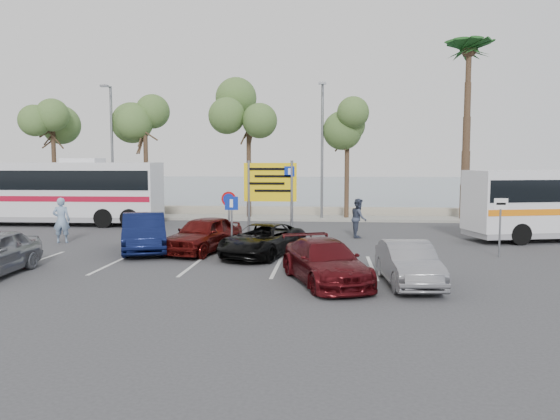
# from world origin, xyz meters

# --- Properties ---
(ground) EXTENTS (120.00, 120.00, 0.00)m
(ground) POSITION_xyz_m (0.00, 0.00, 0.00)
(ground) COLOR #363639
(ground) RESTS_ON ground
(kerb_strip) EXTENTS (44.00, 2.40, 0.15)m
(kerb_strip) POSITION_xyz_m (0.00, 14.00, 0.07)
(kerb_strip) COLOR gray
(kerb_strip) RESTS_ON ground
(seawall) EXTENTS (48.00, 0.80, 0.60)m
(seawall) POSITION_xyz_m (0.00, 16.00, 0.30)
(seawall) COLOR #9F937F
(seawall) RESTS_ON ground
(sea) EXTENTS (140.00, 140.00, 0.00)m
(sea) POSITION_xyz_m (0.00, 60.00, 0.01)
(sea) COLOR #42586A
(sea) RESTS_ON ground
(tree_far_left) EXTENTS (3.20, 3.20, 7.60)m
(tree_far_left) POSITION_xyz_m (-14.00, 14.00, 6.33)
(tree_far_left) COLOR #382619
(tree_far_left) RESTS_ON kerb_strip
(tree_left) EXTENTS (3.20, 3.20, 7.20)m
(tree_left) POSITION_xyz_m (-8.00, 14.00, 6.00)
(tree_left) COLOR #382619
(tree_left) RESTS_ON kerb_strip
(tree_mid) EXTENTS (3.20, 3.20, 8.00)m
(tree_mid) POSITION_xyz_m (-1.50, 14.00, 6.65)
(tree_mid) COLOR #382619
(tree_mid) RESTS_ON kerb_strip
(tree_right) EXTENTS (3.20, 3.20, 7.40)m
(tree_right) POSITION_xyz_m (4.50, 14.00, 6.17)
(tree_right) COLOR #382619
(tree_right) RESTS_ON kerb_strip
(palm_tree) EXTENTS (4.80, 4.80, 11.20)m
(palm_tree) POSITION_xyz_m (11.50, 14.00, 9.87)
(palm_tree) COLOR #382619
(palm_tree) RESTS_ON kerb_strip
(street_lamp_left) EXTENTS (0.45, 1.15, 8.01)m
(street_lamp_left) POSITION_xyz_m (-10.00, 13.52, 4.60)
(street_lamp_left) COLOR slate
(street_lamp_left) RESTS_ON kerb_strip
(street_lamp_right) EXTENTS (0.45, 1.15, 8.01)m
(street_lamp_right) POSITION_xyz_m (3.00, 13.52, 4.60)
(street_lamp_right) COLOR slate
(street_lamp_right) RESTS_ON kerb_strip
(direction_sign) EXTENTS (2.20, 0.12, 3.60)m
(direction_sign) POSITION_xyz_m (1.00, 3.20, 2.43)
(direction_sign) COLOR slate
(direction_sign) RESTS_ON ground
(sign_no_stop) EXTENTS (0.60, 0.08, 2.35)m
(sign_no_stop) POSITION_xyz_m (-0.60, 2.38, 1.58)
(sign_no_stop) COLOR slate
(sign_no_stop) RESTS_ON ground
(sign_parking) EXTENTS (0.50, 0.07, 2.25)m
(sign_parking) POSITION_xyz_m (-0.20, 0.79, 1.47)
(sign_parking) COLOR slate
(sign_parking) RESTS_ON ground
(sign_taxi) EXTENTS (0.50, 0.07, 2.20)m
(sign_taxi) POSITION_xyz_m (9.80, 1.49, 1.42)
(sign_taxi) COLOR slate
(sign_taxi) RESTS_ON ground
(lane_markings) EXTENTS (12.02, 4.20, 0.01)m
(lane_markings) POSITION_xyz_m (-1.14, -1.00, 0.00)
(lane_markings) COLOR silver
(lane_markings) RESTS_ON ground
(coach_bus_left) EXTENTS (12.04, 2.81, 3.74)m
(coach_bus_left) POSITION_xyz_m (-12.00, 9.91, 1.73)
(coach_bus_left) COLOR silver
(coach_bus_left) RESTS_ON ground
(car_blue) EXTENTS (3.03, 4.85, 1.51)m
(car_blue) POSITION_xyz_m (-3.85, 1.50, 0.76)
(car_blue) COLOR #0D153F
(car_blue) RESTS_ON ground
(car_maroon) EXTENTS (3.14, 4.70, 1.26)m
(car_maroon) POSITION_xyz_m (3.35, -3.50, 0.63)
(car_maroon) COLOR #4C0C11
(car_maroon) RESTS_ON ground
(car_red) EXTENTS (2.85, 4.48, 1.42)m
(car_red) POSITION_xyz_m (-1.45, 1.50, 0.71)
(car_red) COLOR #4C0C0A
(car_red) RESTS_ON ground
(suv_black) EXTENTS (3.38, 4.82, 1.22)m
(suv_black) POSITION_xyz_m (0.95, 0.86, 0.61)
(suv_black) COLOR black
(suv_black) RESTS_ON ground
(car_silver_b) EXTENTS (1.65, 3.88, 1.25)m
(car_silver_b) POSITION_xyz_m (5.75, -3.50, 0.62)
(car_silver_b) COLOR gray
(car_silver_b) RESTS_ON ground
(pedestrian_near) EXTENTS (0.81, 0.62, 2.00)m
(pedestrian_near) POSITION_xyz_m (-8.22, 3.42, 1.00)
(pedestrian_near) COLOR #7E98B7
(pedestrian_near) RESTS_ON ground
(pedestrian_far) EXTENTS (0.71, 0.90, 1.84)m
(pedestrian_far) POSITION_xyz_m (4.83, 6.27, 0.92)
(pedestrian_far) COLOR #383F54
(pedestrian_far) RESTS_ON ground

